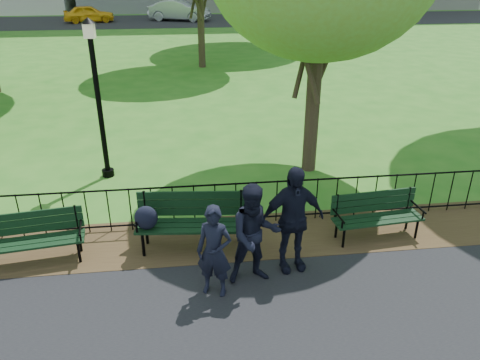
{
  "coord_description": "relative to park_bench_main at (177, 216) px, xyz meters",
  "views": [
    {
      "loc": [
        -0.68,
        -5.9,
        4.75
      ],
      "look_at": [
        0.22,
        1.5,
        1.19
      ],
      "focal_mm": 35.0,
      "sensor_mm": 36.0,
      "label": 1
    }
  ],
  "objects": [
    {
      "name": "ground",
      "position": [
        0.91,
        -1.26,
        -0.67
      ],
      "size": [
        120.0,
        120.0,
        0.0
      ],
      "primitive_type": "plane",
      "color": "#28671B"
    },
    {
      "name": "dirt_strip",
      "position": [
        0.91,
        0.24,
        -0.66
      ],
      "size": [
        60.0,
        1.6,
        0.01
      ],
      "primitive_type": "cube",
      "color": "#382716",
      "rests_on": "ground"
    },
    {
      "name": "far_street",
      "position": [
        0.91,
        33.74,
        -0.67
      ],
      "size": [
        70.0,
        9.0,
        0.01
      ],
      "primitive_type": "cube",
      "color": "black",
      "rests_on": "ground"
    },
    {
      "name": "iron_fence",
      "position": [
        0.91,
        0.74,
        -0.17
      ],
      "size": [
        24.06,
        0.06,
        1.0
      ],
      "color": "black",
      "rests_on": "ground"
    },
    {
      "name": "park_bench_main",
      "position": [
        0.0,
        0.0,
        0.0
      ],
      "size": [
        2.02,
        0.8,
        1.12
      ],
      "rotation": [
        0.0,
        0.0,
        -0.1
      ],
      "color": "black",
      "rests_on": "ground"
    },
    {
      "name": "park_bench_left_a",
      "position": [
        -2.46,
        -0.06,
        -0.12
      ],
      "size": [
        1.76,
        0.75,
        0.97
      ],
      "rotation": [
        0.0,
        0.0,
        0.13
      ],
      "color": "black",
      "rests_on": "ground"
    },
    {
      "name": "park_bench_right_a",
      "position": [
        3.63,
        -0.01,
        -0.13
      ],
      "size": [
        1.7,
        0.67,
        0.94
      ],
      "rotation": [
        0.0,
        0.0,
        0.09
      ],
      "color": "black",
      "rests_on": "ground"
    },
    {
      "name": "lamppost",
      "position": [
        -1.68,
        3.34,
        1.3
      ],
      "size": [
        0.33,
        0.33,
        3.63
      ],
      "color": "black",
      "rests_on": "ground"
    },
    {
      "name": "person_left",
      "position": [
        0.56,
        -1.3,
        0.09
      ],
      "size": [
        0.64,
        0.53,
        1.5
      ],
      "primitive_type": "imported",
      "rotation": [
        0.0,
        0.0,
        -0.35
      ],
      "color": "black",
      "rests_on": "asphalt_path"
    },
    {
      "name": "person_mid",
      "position": [
        1.21,
        -1.06,
        0.19
      ],
      "size": [
        0.86,
        0.49,
        1.69
      ],
      "primitive_type": "imported",
      "rotation": [
        0.0,
        0.0,
        0.08
      ],
      "color": "black",
      "rests_on": "asphalt_path"
    },
    {
      "name": "person_right",
      "position": [
        1.86,
        -0.78,
        0.26
      ],
      "size": [
        1.13,
        0.59,
        1.84
      ],
      "primitive_type": "imported",
      "rotation": [
        0.0,
        0.0,
        0.14
      ],
      "color": "black",
      "rests_on": "asphalt_path"
    },
    {
      "name": "taxi",
      "position": [
        -7.02,
        33.42,
        0.0
      ],
      "size": [
        4.09,
        2.18,
        1.32
      ],
      "primitive_type": "imported",
      "rotation": [
        0.0,
        0.0,
        1.74
      ],
      "color": "yellow",
      "rests_on": "far_street"
    },
    {
      "name": "sedan_silver",
      "position": [
        0.18,
        33.66,
        0.16
      ],
      "size": [
        5.27,
        3.34,
        1.64
      ],
      "primitive_type": "imported",
      "rotation": [
        0.0,
        0.0,
        1.22
      ],
      "color": "#95969B",
      "rests_on": "far_street"
    },
    {
      "name": "sedan_dark",
      "position": [
        12.06,
        33.09,
        0.04
      ],
      "size": [
        5.11,
        2.98,
        1.39
      ],
      "primitive_type": "imported",
      "rotation": [
        0.0,
        0.0,
        1.8
      ],
      "color": "black",
      "rests_on": "far_street"
    }
  ]
}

